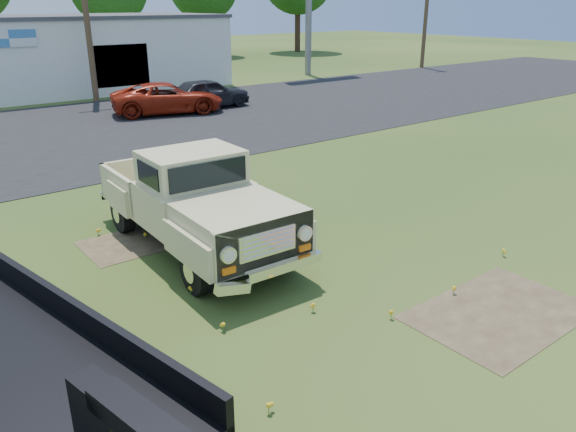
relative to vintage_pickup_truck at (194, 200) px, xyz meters
name	(u,v)px	position (x,y,z in m)	size (l,w,h in m)	color
ground	(313,274)	(1.13, -2.44, -1.05)	(140.00, 140.00, 0.00)	#264215
asphalt_lot	(61,135)	(1.13, 12.56, -1.05)	(90.00, 14.00, 0.02)	black
dirt_patch_a	(500,313)	(2.63, -5.44, -1.05)	(3.00, 2.00, 0.01)	#463425
dirt_patch_b	(137,242)	(-0.87, 1.06, -1.05)	(2.20, 1.60, 0.01)	#463425
commercial_building	(95,51)	(7.13, 24.55, 1.05)	(14.20, 8.20, 4.15)	silver
utility_pole_mid	(85,7)	(5.13, 19.56, 3.55)	(1.60, 0.30, 9.00)	#463720
utility_pole_east	(427,5)	(31.13, 19.56, 3.55)	(1.60, 0.30, 9.00)	#463720
vintage_pickup_truck	(194,200)	(0.00, 0.00, 0.00)	(2.24, 5.77, 2.10)	#CFC78A
red_pickup	(168,98)	(6.51, 14.16, -0.35)	(2.31, 5.00, 1.39)	maroon
dark_sedan	(208,93)	(8.69, 14.25, -0.34)	(1.66, 4.13, 1.41)	black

